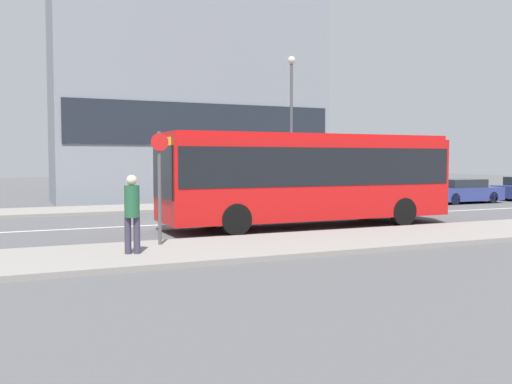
% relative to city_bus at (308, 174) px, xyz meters
% --- Properties ---
extents(ground_plane, '(120.00, 120.00, 0.00)m').
position_rel_city_bus_xyz_m(ground_plane, '(-3.03, 2.46, -1.80)').
color(ground_plane, '#4F4F51').
extents(sidewalk_near, '(44.00, 3.50, 0.13)m').
position_rel_city_bus_xyz_m(sidewalk_near, '(-3.03, -3.79, -1.73)').
color(sidewalk_near, gray).
rests_on(sidewalk_near, ground_plane).
extents(sidewalk_far, '(44.00, 3.50, 0.13)m').
position_rel_city_bus_xyz_m(sidewalk_far, '(-3.03, 8.71, -1.73)').
color(sidewalk_far, gray).
rests_on(sidewalk_far, ground_plane).
extents(lane_centerline, '(41.80, 0.16, 0.01)m').
position_rel_city_bus_xyz_m(lane_centerline, '(-3.03, 2.46, -1.79)').
color(lane_centerline, silver).
rests_on(lane_centerline, ground_plane).
extents(apartment_block_left_tower, '(15.24, 4.31, 15.10)m').
position_rel_city_bus_xyz_m(apartment_block_left_tower, '(0.51, 14.08, 5.75)').
color(apartment_block_left_tower, gray).
rests_on(apartment_block_left_tower, ground_plane).
extents(city_bus, '(10.09, 2.51, 3.11)m').
position_rel_city_bus_xyz_m(city_bus, '(0.00, 0.00, 0.00)').
color(city_bus, red).
rests_on(city_bus, ground_plane).
extents(parked_car_0, '(4.13, 1.89, 1.25)m').
position_rel_city_bus_xyz_m(parked_car_0, '(12.50, 5.88, -1.19)').
color(parked_car_0, navy).
rests_on(parked_car_0, ground_plane).
extents(pedestrian_near_stop, '(0.34, 0.34, 1.80)m').
position_rel_city_bus_xyz_m(pedestrian_near_stop, '(-6.81, -4.01, -0.64)').
color(pedestrian_near_stop, '#383347').
rests_on(pedestrian_near_stop, sidewalk_near).
extents(bus_stop_sign, '(0.44, 0.12, 2.85)m').
position_rel_city_bus_xyz_m(bus_stop_sign, '(-5.88, -2.89, -0.01)').
color(bus_stop_sign, '#4C4C51').
rests_on(bus_stop_sign, sidewalk_near).
extents(street_lamp, '(0.36, 0.36, 7.12)m').
position_rel_city_bus_xyz_m(street_lamp, '(3.44, 7.78, 2.66)').
color(street_lamp, '#4C4C51').
rests_on(street_lamp, sidewalk_far).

